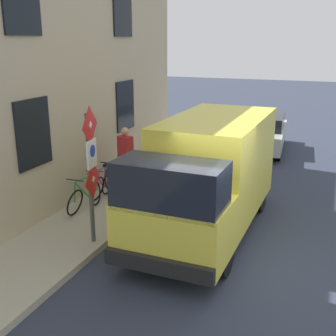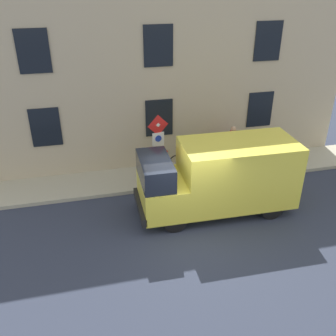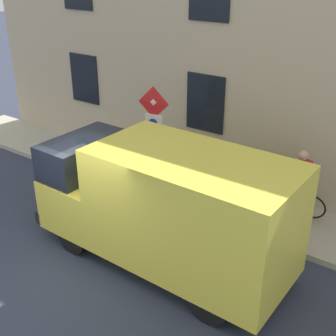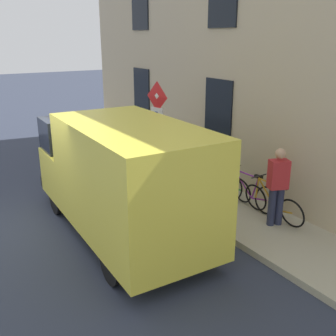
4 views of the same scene
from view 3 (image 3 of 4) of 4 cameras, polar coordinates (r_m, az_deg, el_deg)
The scene contains 9 objects.
ground_plane at distance 9.48m, azimuth -10.06°, elevation -11.58°, with size 80.00×80.00×0.00m, color #2E3444.
sidewalk_slab at distance 11.74m, azimuth 2.09°, elevation -2.87°, with size 1.90×17.86×0.14m, color #ADA78E.
building_facade at distance 11.64m, azimuth 6.01°, elevation 14.62°, with size 0.75×15.86×6.94m.
sign_post_stacked at distance 10.65m, azimuth -1.80°, elevation 4.57°, with size 0.19×0.55×2.72m.
delivery_van at distance 8.57m, azimuth -0.26°, elevation -4.78°, with size 2.11×5.37×2.50m.
bicycle_orange at distance 10.83m, azimuth 15.32°, elevation -3.82°, with size 0.46×1.71×0.89m.
bicycle_purple at distance 11.07m, azimuth 11.54°, elevation -2.72°, with size 0.48×1.71×0.89m.
bicycle_green at distance 11.35m, azimuth 7.95°, elevation -1.65°, with size 0.46×1.71×0.89m.
pedestrian at distance 10.36m, azimuth 16.55°, elevation -1.88°, with size 0.47×0.39×1.72m.
Camera 3 is at (-5.11, -5.61, 5.67)m, focal length 47.41 mm.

